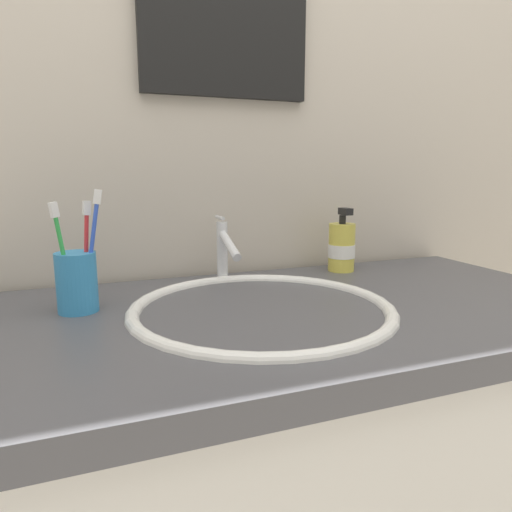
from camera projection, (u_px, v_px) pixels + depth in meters
The scene contains 8 objects.
tiled_wall_back at pixel (223, 136), 1.06m from camera, with size 2.43×0.04×2.40m, color beige.
sink_basin at pixel (262, 328), 0.80m from camera, with size 0.46×0.46×0.10m.
faucet at pixel (224, 248), 0.99m from camera, with size 0.02×0.15×0.14m.
toothbrush_cup at pixel (77, 282), 0.78m from camera, with size 0.07×0.07×0.10m, color #338CCC.
toothbrush_green at pixel (63, 251), 0.74m from camera, with size 0.03×0.03×0.18m.
toothbrush_red at pixel (86, 248), 0.77m from camera, with size 0.03×0.02×0.18m.
toothbrush_blue at pixel (92, 243), 0.77m from camera, with size 0.04×0.01×0.20m.
soap_dispenser at pixel (342, 247), 1.09m from camera, with size 0.06×0.06×0.15m.
Camera 1 is at (-0.31, -0.71, 1.12)m, focal length 32.05 mm.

